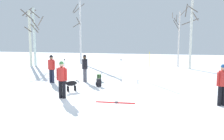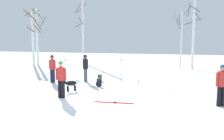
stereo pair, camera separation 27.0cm
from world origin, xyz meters
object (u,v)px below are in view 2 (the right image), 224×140
(person_1, at_px, (61,77))
(water_bottle_0, at_px, (138,82))
(backpack_1, at_px, (99,83))
(person_3, at_px, (85,66))
(person_2, at_px, (52,67))
(backpack_0, at_px, (100,78))
(birch_tree_3, at_px, (181,37))
(dog, at_px, (70,84))
(ski_poles_1, at_px, (122,70))
(ski_pair_lying_0, at_px, (114,103))
(birch_tree_2, at_px, (83,31))
(ski_pair_planted_0, at_px, (150,68))
(birch_tree_1, at_px, (37,35))
(person_0, at_px, (222,83))
(ski_poles_0, at_px, (66,69))
(birch_tree_0, at_px, (33,36))
(birch_tree_4, at_px, (193,28))

(person_1, bearing_deg, water_bottle_0, 54.97)
(backpack_1, bearing_deg, person_3, 136.05)
(person_2, bearing_deg, backpack_0, 23.53)
(person_2, distance_m, birch_tree_3, 13.07)
(dog, relative_size, backpack_0, 1.56)
(backpack_0, xyz_separation_m, water_bottle_0, (2.54, -0.35, -0.10))
(person_1, distance_m, ski_poles_1, 5.10)
(person_2, height_order, ski_pair_lying_0, person_2)
(backpack_0, distance_m, birch_tree_2, 11.25)
(person_3, relative_size, ski_pair_planted_0, 0.89)
(person_3, distance_m, birch_tree_1, 10.77)
(ski_pair_lying_0, xyz_separation_m, backpack_1, (-1.66, 3.19, 0.20))
(person_0, height_order, person_1, same)
(birch_tree_1, bearing_deg, ski_poles_0, -48.50)
(person_0, bearing_deg, birch_tree_0, 144.67)
(backpack_1, height_order, birch_tree_2, birch_tree_2)
(ski_poles_0, height_order, ski_poles_1, ski_poles_1)
(person_2, relative_size, birch_tree_0, 0.30)
(birch_tree_2, bearing_deg, ski_pair_planted_0, -50.50)
(birch_tree_4, bearing_deg, ski_poles_1, -122.50)
(person_1, bearing_deg, birch_tree_4, 61.61)
(dog, relative_size, water_bottle_0, 2.88)
(ski_poles_1, bearing_deg, water_bottle_0, -23.43)
(person_2, height_order, ski_poles_1, person_2)
(backpack_0, relative_size, birch_tree_4, 0.06)
(ski_poles_1, relative_size, backpack_1, 3.28)
(water_bottle_0, distance_m, birch_tree_0, 13.43)
(ski_pair_planted_0, relative_size, birch_tree_2, 0.29)
(person_2, relative_size, birch_tree_2, 0.26)
(birch_tree_2, bearing_deg, water_bottle_0, -53.76)
(backpack_0, xyz_separation_m, birch_tree_1, (-8.45, 6.83, 2.76))
(person_0, xyz_separation_m, birch_tree_1, (-14.90, 11.12, 1.99))
(person_1, xyz_separation_m, dog, (-0.18, 1.45, -0.59))
(ski_pair_planted_0, bearing_deg, dog, -140.46)
(ski_pair_lying_0, bearing_deg, dog, 148.27)
(water_bottle_0, bearing_deg, ski_pair_planted_0, 27.50)
(birch_tree_0, relative_size, birch_tree_3, 1.04)
(backpack_0, height_order, birch_tree_3, birch_tree_3)
(ski_pair_lying_0, height_order, water_bottle_0, water_bottle_0)
(backpack_1, bearing_deg, ski_pair_planted_0, 31.06)
(person_1, bearing_deg, person_0, 2.58)
(person_0, height_order, dog, person_0)
(person_2, xyz_separation_m, ski_pair_planted_0, (5.87, 1.16, -0.03))
(person_2, distance_m, birch_tree_1, 10.06)
(person_3, xyz_separation_m, birch_tree_0, (-7.93, 6.93, 1.87))
(ski_pair_lying_0, xyz_separation_m, ski_poles_1, (-0.71, 4.99, 0.76))
(ski_pair_planted_0, distance_m, birch_tree_3, 9.52)
(person_3, relative_size, ski_poles_1, 1.19)
(dog, bearing_deg, person_3, 93.29)
(person_1, xyz_separation_m, ski_pair_lying_0, (2.56, -0.25, -0.97))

